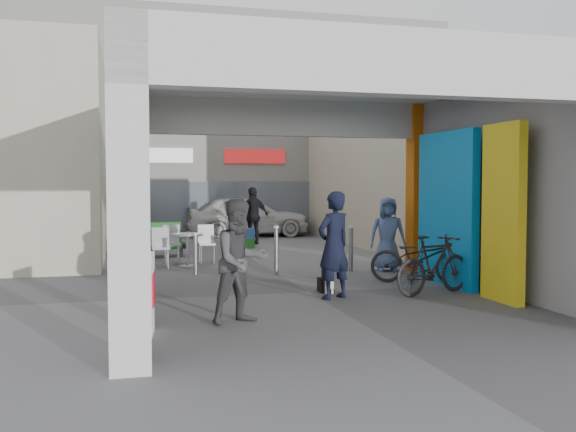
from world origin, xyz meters
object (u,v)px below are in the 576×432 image
object	(u,v)px
cafe_set	(181,251)
border_collie	(327,278)
man_crates	(253,216)
bicycle_rear	(434,265)
man_with_dog	(334,245)
man_back_turned	(241,261)
man_elderly	(388,234)
white_van	(248,216)
bicycle_front	(419,258)
produce_stand	(159,243)

from	to	relation	value
cafe_set	border_collie	world-z (taller)	cafe_set
man_crates	bicycle_rear	xyz separation A→B (m)	(1.22, -9.27, -0.37)
man_crates	bicycle_rear	bearing A→B (deg)	76.75
border_collie	bicycle_rear	size ratio (longest dim) A/B	0.38
man_with_dog	man_back_turned	xyz separation A→B (m)	(-1.77, -1.39, -0.04)
man_elderly	white_van	distance (m)	9.45
man_with_dog	bicycle_front	bearing A→B (deg)	-176.54
cafe_set	man_with_dog	distance (m)	5.32
produce_stand	border_collie	world-z (taller)	produce_stand
man_elderly	man_crates	distance (m)	6.60
border_collie	man_with_dog	bearing A→B (deg)	-92.13
produce_stand	bicycle_rear	world-z (taller)	bicycle_rear
cafe_set	white_van	distance (m)	7.87
man_elderly	cafe_set	bearing A→B (deg)	166.42
border_collie	produce_stand	bearing A→B (deg)	116.58
man_elderly	man_back_turned	bearing A→B (deg)	-119.95
cafe_set	produce_stand	bearing A→B (deg)	102.35
bicycle_rear	white_van	bearing A→B (deg)	-15.16
cafe_set	bicycle_front	bearing A→B (deg)	-43.38
border_collie	man_back_turned	world-z (taller)	man_back_turned
white_van	man_back_turned	bearing A→B (deg)	170.91
man_back_turned	man_crates	xyz separation A→B (m)	(2.29, 10.61, 0.04)
man_elderly	border_collie	bearing A→B (deg)	-119.67
man_back_turned	bicycle_rear	bearing A→B (deg)	1.85
cafe_set	man_back_turned	distance (m)	6.31
man_back_turned	man_crates	size ratio (longest dim) A/B	0.95
produce_stand	man_with_dog	bearing A→B (deg)	-94.08
cafe_set	produce_stand	distance (m)	1.82
man_back_turned	bicycle_rear	world-z (taller)	man_back_turned
cafe_set	man_elderly	bearing A→B (deg)	-26.53
man_back_turned	bicycle_front	world-z (taller)	man_back_turned
man_back_turned	man_elderly	size ratio (longest dim) A/B	1.06
bicycle_front	man_back_turned	bearing A→B (deg)	153.04
man_with_dog	man_elderly	xyz separation A→B (m)	(2.14, 2.82, -0.08)
white_van	cafe_set	bearing A→B (deg)	160.21
bicycle_rear	man_elderly	bearing A→B (deg)	-26.94
man_back_turned	white_van	distance (m)	13.84
man_back_turned	man_elderly	xyz separation A→B (m)	(3.91, 4.21, -0.04)
bicycle_front	bicycle_rear	bearing A→B (deg)	-163.99
man_with_dog	man_elderly	world-z (taller)	man_with_dog
border_collie	bicycle_rear	bearing A→B (deg)	-15.56
man_back_turned	man_crates	bearing A→B (deg)	58.77
cafe_set	bicycle_rear	world-z (taller)	bicycle_rear
man_back_turned	bicycle_rear	size ratio (longest dim) A/B	0.99
border_collie	bicycle_front	world-z (taller)	bicycle_front
man_elderly	bicycle_front	size ratio (longest dim) A/B	0.87
bicycle_rear	white_van	distance (m)	12.27
produce_stand	man_back_turned	size ratio (longest dim) A/B	0.78
border_collie	cafe_set	bearing A→B (deg)	120.23
man_with_dog	man_elderly	bearing A→B (deg)	-151.77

